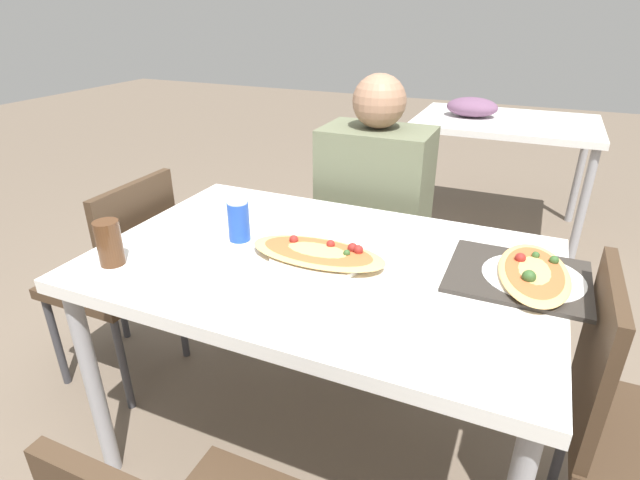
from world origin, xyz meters
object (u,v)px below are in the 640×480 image
dining_table (322,279)px  chair_side_right (633,422)px  soda_can (239,221)px  drink_glass (109,243)px  chair_far_seated (379,235)px  person_seated (373,198)px  pizza_main (318,254)px  chair_side_left (122,271)px  pizza_second (533,275)px

dining_table → chair_side_right: (0.85, -0.03, -0.19)m
soda_can → drink_glass: drink_glass is taller
chair_far_seated → drink_glass: 1.17m
dining_table → chair_far_seated: 0.78m
chair_far_seated → person_seated: size_ratio=0.72×
chair_side_right → soda_can: soda_can is taller
person_seated → drink_glass: size_ratio=9.10×
chair_side_right → soda_can: 1.18m
soda_can → dining_table: bearing=-2.6°
chair_side_right → person_seated: 1.14m
dining_table → drink_glass: bearing=-153.2°
pizza_main → dining_table: bearing=67.9°
chair_side_right → soda_can: bearing=-92.3°
chair_side_left → pizza_second: chair_side_left is taller
chair_far_seated → chair_side_right: (0.90, -0.78, 0.00)m
dining_table → chair_side_left: 0.87m
chair_side_right → drink_glass: drink_glass is taller
drink_glass → pizza_second: (1.09, 0.37, -0.05)m
chair_side_right → pizza_main: 0.90m
chair_side_left → pizza_main: 0.89m
chair_side_right → dining_table: bearing=-92.2°
drink_glass → chair_side_left: bearing=135.7°
chair_side_left → drink_glass: drink_glass is taller
chair_far_seated → soda_can: 0.84m
soda_can → pizza_second: bearing=6.3°
chair_side_left → chair_side_right: (1.69, -0.08, 0.00)m
chair_side_right → drink_glass: (-1.38, -0.23, 0.32)m
person_seated → soda_can: (-0.23, -0.63, 0.11)m
pizza_main → chair_side_left: bearing=176.1°
chair_side_right → pizza_second: chair_side_right is taller
drink_glass → pizza_second: bearing=18.9°
dining_table → drink_glass: (-0.53, -0.27, 0.14)m
chair_side_left → pizza_main: size_ratio=2.11×
chair_side_left → dining_table: bearing=-92.9°
drink_glass → dining_table: bearing=26.8°
chair_far_seated → pizza_second: size_ratio=2.28×
chair_far_seated → pizza_main: chair_far_seated is taller
dining_table → chair_far_seated: size_ratio=1.53×
pizza_main → drink_glass: bearing=-154.2°
chair_side_left → pizza_main: (0.84, -0.06, 0.28)m
drink_glass → soda_can: bearing=48.9°
dining_table → person_seated: 0.64m
dining_table → drink_glass: 0.61m
dining_table → chair_side_right: 0.87m
chair_side_left → soda_can: soda_can is taller
person_seated → pizza_main: size_ratio=2.92×
pizza_main → pizza_second: (0.57, 0.12, -0.00)m
chair_far_seated → soda_can: bearing=72.5°
drink_glass → pizza_main: bearing=25.8°
chair_side_right → chair_side_left: bearing=-92.5°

